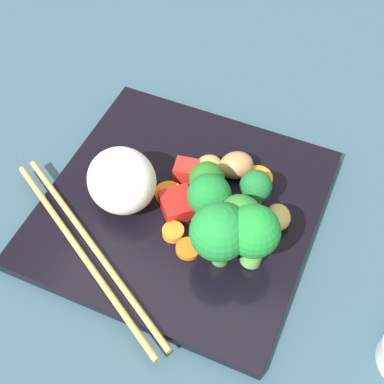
{
  "coord_description": "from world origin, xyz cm",
  "views": [
    {
      "loc": [
        -29.52,
        -13.6,
        45.77
      ],
      "look_at": [
        0.39,
        -1.06,
        3.23
      ],
      "focal_mm": 52.39,
      "sensor_mm": 36.0,
      "label": 1
    }
  ],
  "objects_px": {
    "rice_mound": "(122,180)",
    "carrot_slice_0": "(169,193)",
    "square_plate": "(181,208)",
    "chopstick_pair": "(87,250)",
    "broccoli_floret_3": "(239,219)"
  },
  "relations": [
    {
      "from": "square_plate",
      "to": "rice_mound",
      "type": "height_order",
      "value": "rice_mound"
    },
    {
      "from": "broccoli_floret_3",
      "to": "carrot_slice_0",
      "type": "bearing_deg",
      "value": 75.06
    },
    {
      "from": "rice_mound",
      "to": "chopstick_pair",
      "type": "xyz_separation_m",
      "value": [
        -0.07,
        0.0,
        -0.03
      ]
    },
    {
      "from": "rice_mound",
      "to": "carrot_slice_0",
      "type": "relative_size",
      "value": 2.61
    },
    {
      "from": "broccoli_floret_3",
      "to": "chopstick_pair",
      "type": "xyz_separation_m",
      "value": [
        -0.07,
        0.12,
        -0.03
      ]
    },
    {
      "from": "rice_mound",
      "to": "carrot_slice_0",
      "type": "distance_m",
      "value": 0.05
    },
    {
      "from": "rice_mound",
      "to": "broccoli_floret_3",
      "type": "distance_m",
      "value": 0.12
    },
    {
      "from": "square_plate",
      "to": "rice_mound",
      "type": "distance_m",
      "value": 0.07
    },
    {
      "from": "rice_mound",
      "to": "chopstick_pair",
      "type": "distance_m",
      "value": 0.07
    },
    {
      "from": "carrot_slice_0",
      "to": "chopstick_pair",
      "type": "relative_size",
      "value": 0.12
    },
    {
      "from": "rice_mound",
      "to": "broccoli_floret_3",
      "type": "bearing_deg",
      "value": -90.25
    },
    {
      "from": "square_plate",
      "to": "chopstick_pair",
      "type": "distance_m",
      "value": 0.1
    },
    {
      "from": "carrot_slice_0",
      "to": "square_plate",
      "type": "bearing_deg",
      "value": -110.54
    },
    {
      "from": "broccoli_floret_3",
      "to": "chopstick_pair",
      "type": "relative_size",
      "value": 0.24
    },
    {
      "from": "square_plate",
      "to": "broccoli_floret_3",
      "type": "bearing_deg",
      "value": -103.57
    }
  ]
}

